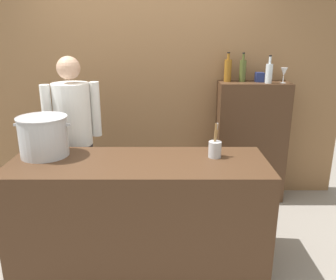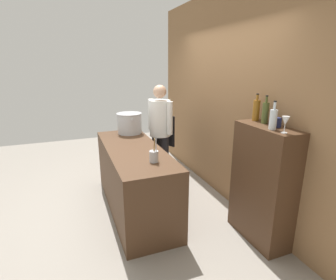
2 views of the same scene
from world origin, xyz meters
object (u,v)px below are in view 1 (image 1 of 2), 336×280
object	(u,v)px
wine_bottle_olive	(244,70)
wine_glass_tall	(285,72)
chef	(75,131)
wine_bottle_clear	(270,73)
utensil_crock	(216,149)
spice_tin_navy	(261,77)
stockpot_large	(45,136)
wine_bottle_amber	(229,70)

from	to	relation	value
wine_bottle_olive	wine_glass_tall	world-z (taller)	wine_bottle_olive
chef	wine_bottle_clear	world-z (taller)	chef
utensil_crock	spice_tin_navy	xyz separation A→B (m)	(0.61, 1.12, 0.43)
utensil_crock	wine_glass_tall	world-z (taller)	wine_glass_tall
stockpot_large	wine_glass_tall	xyz separation A→B (m)	(2.21, 0.99, 0.40)
spice_tin_navy	wine_bottle_olive	bearing A→B (deg)	174.06
wine_bottle_clear	spice_tin_navy	world-z (taller)	wine_bottle_clear
wine_bottle_olive	spice_tin_navy	world-z (taller)	wine_bottle_olive
chef	wine_glass_tall	distance (m)	2.22
chef	utensil_crock	distance (m)	1.37
stockpot_large	wine_bottle_amber	xyz separation A→B (m)	(1.64, 1.11, 0.41)
stockpot_large	wine_glass_tall	size ratio (longest dim) A/B	2.81
stockpot_large	wine_bottle_olive	distance (m)	2.15
wine_glass_tall	wine_bottle_amber	bearing A→B (deg)	167.98
wine_bottle_olive	spice_tin_navy	xyz separation A→B (m)	(0.18, -0.02, -0.07)
wine_bottle_olive	wine_bottle_clear	xyz separation A→B (m)	(0.25, -0.12, -0.01)
wine_bottle_clear	wine_glass_tall	size ratio (longest dim) A/B	1.77
stockpot_large	wine_bottle_amber	bearing A→B (deg)	34.02
wine_glass_tall	wine_bottle_olive	bearing A→B (deg)	164.42
spice_tin_navy	wine_bottle_amber	bearing A→B (deg)	175.65
stockpot_large	wine_bottle_amber	size ratio (longest dim) A/B	1.47
chef	wine_bottle_olive	world-z (taller)	chef
wine_bottle_clear	wine_glass_tall	xyz separation A→B (m)	(0.16, 0.00, 0.00)
wine_bottle_clear	wine_glass_tall	world-z (taller)	wine_bottle_clear
chef	wine_bottle_amber	bearing A→B (deg)	177.98
wine_bottle_olive	wine_bottle_clear	bearing A→B (deg)	-24.63
wine_bottle_olive	utensil_crock	bearing A→B (deg)	-110.45
wine_bottle_olive	chef	bearing A→B (deg)	-159.95
spice_tin_navy	chef	bearing A→B (deg)	-162.27
stockpot_large	spice_tin_navy	bearing A→B (deg)	28.65
wine_bottle_olive	wine_bottle_clear	size ratio (longest dim) A/B	1.07
chef	spice_tin_navy	distance (m)	2.02
stockpot_large	spice_tin_navy	world-z (taller)	spice_tin_navy
utensil_crock	wine_bottle_olive	world-z (taller)	wine_bottle_olive
wine_bottle_clear	wine_bottle_amber	size ratio (longest dim) A/B	0.92
wine_bottle_olive	wine_glass_tall	bearing A→B (deg)	-15.58
utensil_crock	wine_bottle_amber	bearing A→B (deg)	76.91
wine_bottle_olive	spice_tin_navy	bearing A→B (deg)	-5.94
wine_bottle_amber	spice_tin_navy	distance (m)	0.35
wine_bottle_olive	wine_bottle_clear	distance (m)	0.28
stockpot_large	wine_bottle_clear	distance (m)	2.31
utensil_crock	wine_bottle_olive	bearing A→B (deg)	69.55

